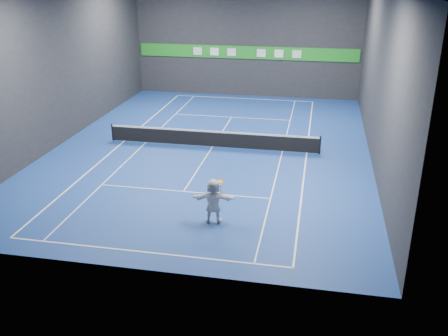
% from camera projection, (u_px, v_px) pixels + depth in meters
% --- Properties ---
extents(ground, '(26.00, 26.00, 0.00)m').
position_uv_depth(ground, '(212.00, 147.00, 29.31)').
color(ground, navy).
rests_on(ground, ground).
extents(wall_back, '(18.00, 0.10, 9.00)m').
position_uv_depth(wall_back, '(247.00, 40.00, 39.47)').
color(wall_back, '#252527').
rests_on(wall_back, ground).
extents(wall_front, '(18.00, 0.10, 9.00)m').
position_uv_depth(wall_front, '(124.00, 148.00, 15.80)').
color(wall_front, '#252527').
rests_on(wall_front, ground).
extents(wall_left, '(0.10, 26.00, 9.00)m').
position_uv_depth(wall_left, '(62.00, 65.00, 29.23)').
color(wall_left, '#252527').
rests_on(wall_left, ground).
extents(wall_right, '(0.10, 26.00, 9.00)m').
position_uv_depth(wall_right, '(380.00, 77.00, 26.03)').
color(wall_right, '#252527').
rests_on(wall_right, ground).
extents(baseline_near, '(10.98, 0.08, 0.01)m').
position_uv_depth(baseline_near, '(144.00, 252.00, 18.49)').
color(baseline_near, white).
rests_on(baseline_near, ground).
extents(baseline_far, '(10.98, 0.08, 0.01)m').
position_uv_depth(baseline_far, '(244.00, 98.00, 40.14)').
color(baseline_far, white).
rests_on(baseline_far, ground).
extents(sideline_doubles_left, '(0.08, 23.78, 0.01)m').
position_uv_depth(sideline_doubles_left, '(124.00, 141.00, 30.29)').
color(sideline_doubles_left, white).
rests_on(sideline_doubles_left, ground).
extents(sideline_doubles_right, '(0.08, 23.78, 0.01)m').
position_uv_depth(sideline_doubles_right, '(307.00, 153.00, 28.34)').
color(sideline_doubles_right, white).
rests_on(sideline_doubles_right, ground).
extents(sideline_singles_left, '(0.06, 23.78, 0.01)m').
position_uv_depth(sideline_singles_left, '(146.00, 143.00, 30.04)').
color(sideline_singles_left, white).
rests_on(sideline_singles_left, ground).
extents(sideline_singles_right, '(0.06, 23.78, 0.01)m').
position_uv_depth(sideline_singles_right, '(282.00, 151.00, 28.58)').
color(sideline_singles_right, white).
rests_on(sideline_singles_right, ground).
extents(service_line_near, '(8.23, 0.06, 0.01)m').
position_uv_depth(service_line_near, '(184.00, 191.00, 23.48)').
color(service_line_near, white).
rests_on(service_line_near, ground).
extents(service_line_far, '(8.23, 0.06, 0.01)m').
position_uv_depth(service_line_far, '(232.00, 117.00, 35.14)').
color(service_line_far, white).
rests_on(service_line_far, ground).
extents(center_service_line, '(0.06, 12.80, 0.01)m').
position_uv_depth(center_service_line, '(212.00, 147.00, 29.31)').
color(center_service_line, white).
rests_on(center_service_line, ground).
extents(player, '(1.82, 0.79, 1.90)m').
position_uv_depth(player, '(213.00, 201.00, 20.35)').
color(player, white).
rests_on(player, ground).
extents(tennis_ball, '(0.06, 0.06, 0.06)m').
position_uv_depth(tennis_ball, '(207.00, 159.00, 19.72)').
color(tennis_ball, '#DDF629').
rests_on(tennis_ball, player).
extents(tennis_net, '(12.50, 0.10, 1.07)m').
position_uv_depth(tennis_net, '(212.00, 138.00, 29.11)').
color(tennis_net, black).
rests_on(tennis_net, ground).
extents(sponsor_banner, '(17.64, 0.11, 1.00)m').
position_uv_depth(sponsor_banner, '(246.00, 52.00, 39.78)').
color(sponsor_banner, '#1F9123').
rests_on(sponsor_banner, wall_back).
extents(tennis_racket, '(0.43, 0.41, 0.62)m').
position_uv_depth(tennis_racket, '(220.00, 183.00, 20.04)').
color(tennis_racket, red).
rests_on(tennis_racket, player).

